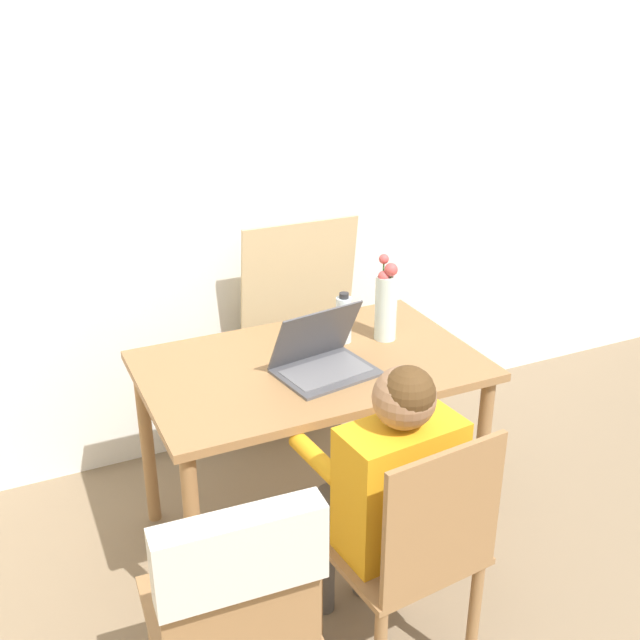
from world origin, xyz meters
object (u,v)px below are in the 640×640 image
object	(u,v)px
laptop	(322,357)
flower_vase	(386,303)
water_bottle	(344,319)
chair_occupied	(411,554)
person_seated	(389,478)
chair_spare	(235,596)

from	to	relation	value
laptop	flower_vase	xyz separation A→B (m)	(0.33, 0.14, 0.09)
laptop	water_bottle	distance (m)	0.25
chair_occupied	laptop	size ratio (longest dim) A/B	2.46
person_seated	laptop	xyz separation A→B (m)	(0.04, 0.54, 0.14)
chair_spare	laptop	distance (m)	0.96
water_bottle	chair_occupied	bearing A→B (deg)	-103.52
chair_spare	person_seated	bearing A→B (deg)	-156.41
chair_spare	flower_vase	world-z (taller)	flower_vase
chair_spare	person_seated	distance (m)	0.57
flower_vase	chair_occupied	bearing A→B (deg)	-114.02
chair_spare	flower_vase	distance (m)	1.29
person_seated	chair_spare	bearing A→B (deg)	14.83
chair_spare	laptop	world-z (taller)	laptop
chair_spare	water_bottle	size ratio (longest dim) A/B	4.58
chair_spare	water_bottle	xyz separation A→B (m)	(0.75, 0.92, 0.22)
laptop	flower_vase	bearing A→B (deg)	13.17
water_bottle	chair_spare	bearing A→B (deg)	-129.10
chair_occupied	flower_vase	world-z (taller)	flower_vase
laptop	water_bottle	world-z (taller)	laptop
chair_spare	laptop	bearing A→B (deg)	-124.63
person_seated	flower_vase	world-z (taller)	flower_vase
chair_occupied	laptop	xyz separation A→B (m)	(0.03, 0.66, 0.32)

